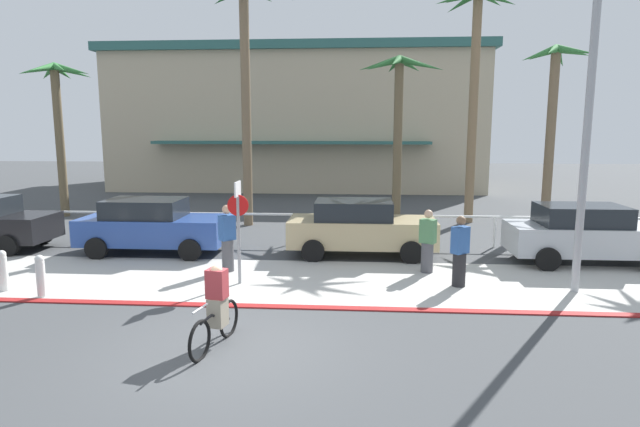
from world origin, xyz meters
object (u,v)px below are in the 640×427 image
at_px(palm_tree_0, 56,99).
at_px(pedestrian_2, 460,254).
at_px(stop_sign_bike_lane, 238,218).
at_px(pedestrian_0, 428,244).
at_px(bollard_1, 3,270).
at_px(palm_tree_1, 245,52).
at_px(palm_tree_4, 554,96).
at_px(car_silver_3, 587,234).
at_px(car_tan_2, 360,227).
at_px(streetlight_curb, 593,108).
at_px(car_blue_1, 152,225).
at_px(palm_tree_2, 399,97).
at_px(cyclist_black_0, 216,308).
at_px(bollard_0, 41,276).
at_px(pedestrian_1, 227,241).
at_px(palm_tree_3, 476,49).

xyz_separation_m(palm_tree_0, pedestrian_2, (15.32, -9.40, -4.22)).
bearing_deg(stop_sign_bike_lane, pedestrian_0, 16.18).
relative_size(bollard_1, palm_tree_1, 0.11).
relative_size(palm_tree_4, pedestrian_0, 4.07).
bearing_deg(palm_tree_1, car_silver_3, -26.18).
bearing_deg(car_tan_2, bollard_1, -153.38).
xyz_separation_m(streetlight_curb, pedestrian_0, (-3.28, 1.69, -3.48)).
relative_size(streetlight_curb, car_blue_1, 1.70).
bearing_deg(palm_tree_2, cyclist_black_0, -107.22).
xyz_separation_m(palm_tree_0, palm_tree_4, (20.31, -0.70, -0.01)).
bearing_deg(car_blue_1, car_tan_2, 1.44).
relative_size(bollard_0, palm_tree_2, 0.15).
bearing_deg(palm_tree_0, palm_tree_4, -1.96).
relative_size(streetlight_curb, palm_tree_4, 1.08).
xyz_separation_m(car_blue_1, pedestrian_0, (8.18, -1.68, -0.08)).
bearing_deg(car_silver_3, palm_tree_2, 126.33).
bearing_deg(palm_tree_4, streetlight_curb, -104.19).
xyz_separation_m(car_tan_2, pedestrian_1, (-3.55, -2.11, -0.02)).
xyz_separation_m(palm_tree_0, palm_tree_2, (14.44, -0.21, 0.03)).
bearing_deg(palm_tree_1, pedestrian_0, -46.95).
bearing_deg(palm_tree_3, car_tan_2, -126.11).
distance_m(palm_tree_3, car_blue_1, 13.89).
distance_m(streetlight_curb, palm_tree_0, 20.53).
bearing_deg(pedestrian_0, palm_tree_0, 150.93).
bearing_deg(cyclist_black_0, palm_tree_1, 98.99).
relative_size(bollard_0, pedestrian_0, 0.58).
bearing_deg(bollard_1, pedestrian_1, 23.48).
distance_m(car_blue_1, pedestrian_2, 9.26).
xyz_separation_m(palm_tree_2, cyclist_black_0, (-4.06, -13.11, -4.37)).
height_order(stop_sign_bike_lane, palm_tree_0, palm_tree_0).
xyz_separation_m(stop_sign_bike_lane, pedestrian_1, (-0.57, 1.11, -0.83)).
height_order(car_blue_1, cyclist_black_0, car_blue_1).
bearing_deg(palm_tree_0, streetlight_curb, -28.74).
bearing_deg(palm_tree_3, pedestrian_0, -108.54).
height_order(palm_tree_4, car_silver_3, palm_tree_4).
bearing_deg(palm_tree_1, bollard_0, -106.94).
bearing_deg(car_silver_3, palm_tree_1, 153.82).
xyz_separation_m(car_blue_1, car_tan_2, (6.39, 0.16, 0.00)).
bearing_deg(pedestrian_1, palm_tree_1, 97.06).
bearing_deg(car_blue_1, palm_tree_4, 22.85).
relative_size(palm_tree_3, car_blue_1, 2.08).
distance_m(bollard_0, car_blue_1, 4.53).
bearing_deg(cyclist_black_0, palm_tree_3, 61.85).
relative_size(bollard_1, palm_tree_3, 0.11).
bearing_deg(bollard_1, streetlight_curb, 2.97).
height_order(streetlight_curb, pedestrian_2, streetlight_curb).
xyz_separation_m(palm_tree_0, palm_tree_3, (17.37, -0.24, 1.84)).
xyz_separation_m(streetlight_curb, palm_tree_0, (-17.99, 9.86, 0.76)).
distance_m(palm_tree_3, palm_tree_4, 3.50).
bearing_deg(cyclist_black_0, pedestrian_1, 101.67).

